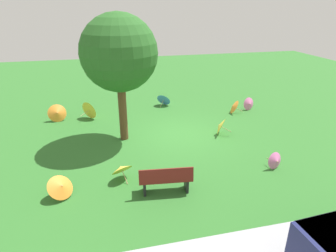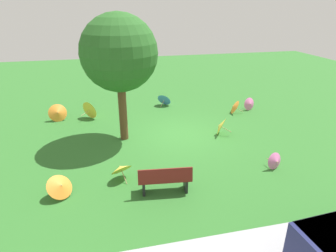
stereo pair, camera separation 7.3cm
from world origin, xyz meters
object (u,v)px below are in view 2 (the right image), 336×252
object	(u,v)px
park_bench	(165,179)
parasol_yellow_1	(91,109)
parasol_pink_0	(250,104)
parasol_orange_3	(60,186)
parasol_pink_1	(276,161)
shade_tree	(119,54)
parasol_yellow_2	(220,126)
parasol_yellow_0	(121,168)
parasol_orange_0	(58,113)
parasol_blue_0	(165,99)
parasol_orange_2	(234,107)

from	to	relation	value
park_bench	parasol_yellow_1	xyz separation A→B (m)	(2.27, -6.85, -0.01)
parasol_pink_0	parasol_orange_3	size ratio (longest dim) A/B	0.72
parasol_pink_1	parasol_pink_0	bearing A→B (deg)	-109.27
shade_tree	parasol_yellow_1	size ratio (longest dim) A/B	5.57
parasol_yellow_1	parasol_yellow_2	xyz separation A→B (m)	(-5.49, 3.27, -0.05)
shade_tree	parasol_pink_1	distance (m)	6.87
parasol_yellow_0	parasol_pink_1	xyz separation A→B (m)	(-5.21, 0.58, -0.09)
parasol_orange_3	parasol_yellow_1	bearing A→B (deg)	-96.71
parasol_orange_0	parasol_blue_0	xyz separation A→B (m)	(-5.52, -1.13, -0.06)
park_bench	parasol_pink_0	distance (m)	8.55
parasol_yellow_0	parasol_pink_0	distance (m)	8.82
shade_tree	parasol_yellow_0	size ratio (longest dim) A/B	5.78
shade_tree	parasol_blue_0	world-z (taller)	shade_tree
parasol_orange_2	parasol_pink_1	world-z (taller)	parasol_orange_2
shade_tree	parasol_orange_3	distance (m)	5.28
parasol_yellow_2	shade_tree	bearing A→B (deg)	-7.21
parasol_yellow_2	parasol_orange_3	bearing A→B (deg)	26.47
parasol_pink_0	parasol_blue_0	world-z (taller)	parasol_blue_0
park_bench	parasol_pink_1	xyz separation A→B (m)	(-3.98, -0.46, -0.16)
shade_tree	parasol_orange_2	bearing A→B (deg)	-162.70
park_bench	parasol_yellow_1	distance (m)	7.22
shade_tree	parasol_pink_0	size ratio (longest dim) A/B	7.02
parasol_pink_0	parasol_yellow_1	bearing A→B (deg)	-4.98
parasol_orange_2	parasol_yellow_1	bearing A→B (deg)	-7.46
parasol_orange_0	parasol_yellow_1	bearing A→B (deg)	-177.88
park_bench	parasol_pink_0	world-z (taller)	park_bench
parasol_yellow_2	park_bench	bearing A→B (deg)	48.01
parasol_orange_2	parasol_blue_0	bearing A→B (deg)	-31.89
park_bench	parasol_blue_0	size ratio (longest dim) A/B	1.77
parasol_yellow_0	parasol_pink_1	distance (m)	5.25
park_bench	parasol_orange_2	world-z (taller)	park_bench
parasol_orange_0	parasol_blue_0	distance (m)	5.64
parasol_orange_2	parasol_yellow_2	size ratio (longest dim) A/B	0.94
parasol_orange_2	parasol_orange_3	world-z (taller)	parasol_orange_2
parasol_orange_0	parasol_yellow_0	world-z (taller)	parasol_orange_0
parasol_yellow_2	parasol_pink_1	bearing A→B (deg)	103.61
parasol_orange_3	parasol_orange_0	bearing A→B (deg)	-82.75
parasol_yellow_0	shade_tree	bearing A→B (deg)	-96.82
parasol_blue_0	parasol_pink_1	bearing A→B (deg)	107.00
parasol_yellow_1	parasol_blue_0	world-z (taller)	parasol_yellow_1
park_bench	parasol_orange_2	bearing A→B (deg)	-129.90
shade_tree	parasol_pink_1	world-z (taller)	shade_tree
parasol_yellow_0	parasol_orange_2	xyz separation A→B (m)	(-6.17, -4.87, -0.05)
parasol_orange_0	parasol_orange_3	world-z (taller)	parasol_orange_0
parasol_blue_0	parasol_orange_3	xyz separation A→B (m)	(4.72, 7.45, 0.01)
parasol_orange_0	parasol_yellow_1	distance (m)	1.56
shade_tree	parasol_yellow_1	bearing A→B (deg)	-62.96
parasol_yellow_2	parasol_orange_0	bearing A→B (deg)	-24.49
parasol_yellow_0	parasol_yellow_2	bearing A→B (deg)	-150.30
park_bench	parasol_yellow_0	bearing A→B (deg)	-40.03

